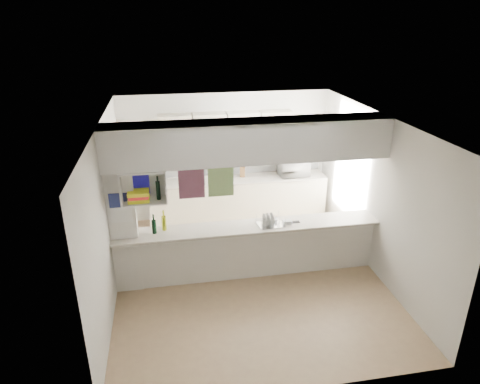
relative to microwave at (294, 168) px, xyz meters
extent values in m
plane|color=#9D7C5B|center=(-1.36, -2.08, -1.08)|extent=(4.80, 4.80, 0.00)
plane|color=white|center=(-1.36, -2.08, 1.52)|extent=(4.80, 4.80, 0.00)
plane|color=silver|center=(-1.36, 0.32, 0.22)|extent=(4.20, 0.00, 4.20)
plane|color=silver|center=(-3.46, -2.08, 0.22)|extent=(0.00, 4.80, 4.80)
plane|color=silver|center=(0.74, -2.08, 0.22)|extent=(0.00, 4.80, 4.80)
cube|color=silver|center=(-1.36, -2.08, -0.64)|extent=(4.20, 0.15, 0.88)
cube|color=#ADA598|center=(-1.36, -2.08, -0.18)|extent=(4.20, 0.50, 0.04)
cube|color=white|center=(-1.36, -2.08, 1.22)|extent=(4.20, 0.50, 0.60)
cube|color=silver|center=(-3.26, -2.08, 0.22)|extent=(0.40, 0.18, 2.60)
cube|color=#191E4C|center=(-3.26, -2.17, 0.47)|extent=(0.30, 0.01, 0.22)
cube|color=white|center=(-3.26, -2.17, 0.24)|extent=(0.30, 0.01, 0.24)
cube|color=#301527|center=(-2.21, -1.86, 0.60)|extent=(0.40, 0.02, 0.62)
cube|color=#186D6A|center=(-1.76, -1.86, 0.60)|extent=(0.40, 0.02, 0.62)
cube|color=white|center=(-2.91, -2.18, 0.43)|extent=(0.65, 0.35, 0.02)
cube|color=white|center=(-2.91, -2.18, 0.90)|extent=(0.65, 0.35, 0.02)
cube|color=white|center=(-2.91, -2.02, 0.67)|extent=(0.65, 0.02, 0.50)
cube|color=white|center=(-3.22, -2.18, 0.67)|extent=(0.02, 0.35, 0.50)
cube|color=white|center=(-2.59, -2.18, 0.67)|extent=(0.02, 0.35, 0.50)
cube|color=yellow|center=(-2.99, -2.18, 0.47)|extent=(0.30, 0.24, 0.05)
cube|color=red|center=(-2.99, -2.18, 0.52)|extent=(0.28, 0.22, 0.05)
cube|color=yellow|center=(-2.99, -2.18, 0.57)|extent=(0.30, 0.24, 0.05)
cube|color=#140EA1|center=(-2.96, -2.05, 0.67)|extent=(0.26, 0.02, 0.34)
cylinder|color=black|center=(-2.71, -2.18, 0.58)|extent=(0.06, 0.06, 0.28)
cube|color=beige|center=(-1.16, 0.02, -0.63)|extent=(3.60, 0.60, 0.90)
cube|color=#ADA598|center=(-1.16, 0.02, -0.18)|extent=(3.60, 0.63, 0.03)
cube|color=silver|center=(-1.16, 0.31, 0.14)|extent=(3.60, 0.03, 0.60)
cube|color=beige|center=(-1.36, 0.15, 0.80)|extent=(2.62, 0.34, 0.72)
cube|color=white|center=(-0.61, 0.08, 0.40)|extent=(0.60, 0.46, 0.12)
cube|color=silver|center=(-0.61, -0.15, 0.36)|extent=(0.60, 0.02, 0.05)
imported|color=white|center=(0.00, 0.00, 0.00)|extent=(0.62, 0.44, 0.33)
imported|color=#140EA1|center=(0.03, -0.01, 0.20)|extent=(0.27, 0.27, 0.07)
cube|color=silver|center=(-1.01, -2.11, -0.16)|extent=(0.44, 0.35, 0.01)
cylinder|color=white|center=(-1.11, -2.12, -0.05)|extent=(0.04, 0.20, 0.20)
cylinder|color=white|center=(-1.05, -2.12, -0.05)|extent=(0.04, 0.20, 0.20)
cylinder|color=white|center=(-0.99, -2.11, -0.05)|extent=(0.04, 0.20, 0.20)
imported|color=white|center=(-1.09, -2.13, -0.10)|extent=(0.16, 0.16, 0.10)
cylinder|color=black|center=(-2.81, -2.06, -0.06)|extent=(0.07, 0.07, 0.21)
cylinder|color=black|center=(-2.81, -2.06, 0.10)|extent=(0.03, 0.03, 0.10)
cylinder|color=#979A19|center=(-2.66, -1.98, -0.05)|extent=(0.07, 0.07, 0.23)
cylinder|color=#979A19|center=(-2.66, -1.98, 0.12)|extent=(0.03, 0.03, 0.10)
cylinder|color=silver|center=(-0.94, -2.02, -0.13)|extent=(0.14, 0.14, 0.07)
cube|color=silver|center=(-0.74, -2.12, -0.13)|extent=(0.14, 0.10, 0.06)
cube|color=black|center=(-0.59, -2.09, -0.16)|extent=(0.14, 0.07, 0.01)
cylinder|color=black|center=(-1.59, 0.07, -0.09)|extent=(0.11, 0.11, 0.15)
cube|color=brown|center=(-1.05, 0.10, -0.06)|extent=(0.12, 0.10, 0.21)
camera|label=1|loc=(-2.55, -7.96, 2.92)|focal=32.00mm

